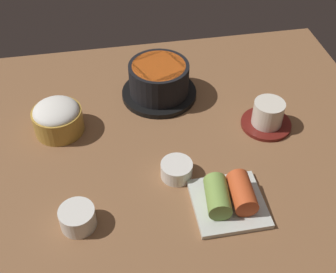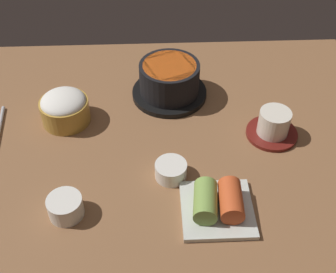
# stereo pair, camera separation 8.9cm
# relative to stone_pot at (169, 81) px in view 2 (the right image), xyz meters

# --- Properties ---
(dining_table) EXTENTS (1.00, 0.76, 0.02)m
(dining_table) POSITION_rel_stone_pot_xyz_m (-0.03, -0.15, -0.05)
(dining_table) COLOR brown
(dining_table) RESTS_ON ground
(stone_pot) EXTENTS (0.17, 0.17, 0.08)m
(stone_pot) POSITION_rel_stone_pot_xyz_m (0.00, 0.00, 0.00)
(stone_pot) COLOR black
(stone_pot) RESTS_ON dining_table
(rice_bowl) EXTENTS (0.10, 0.10, 0.07)m
(rice_bowl) POSITION_rel_stone_pot_xyz_m (-0.23, -0.08, -0.01)
(rice_bowl) COLOR #B78C38
(rice_bowl) RESTS_ON dining_table
(tea_cup_with_saucer) EXTENTS (0.11, 0.11, 0.06)m
(tea_cup_with_saucer) POSITION_rel_stone_pot_xyz_m (0.21, -0.15, -0.01)
(tea_cup_with_saucer) COLOR maroon
(tea_cup_with_saucer) RESTS_ON dining_table
(banchan_cup_center) EXTENTS (0.06, 0.06, 0.03)m
(banchan_cup_center) POSITION_rel_stone_pot_xyz_m (-0.01, -0.25, -0.02)
(banchan_cup_center) COLOR white
(banchan_cup_center) RESTS_ON dining_table
(kimchi_plate) EXTENTS (0.13, 0.13, 0.05)m
(kimchi_plate) POSITION_rel_stone_pot_xyz_m (0.07, -0.34, -0.02)
(kimchi_plate) COLOR silver
(kimchi_plate) RESTS_ON dining_table
(side_bowl_near) EXTENTS (0.06, 0.06, 0.04)m
(side_bowl_near) POSITION_rel_stone_pot_xyz_m (-0.20, -0.33, -0.02)
(side_bowl_near) COLOR white
(side_bowl_near) RESTS_ON dining_table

